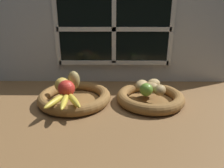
% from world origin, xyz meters
% --- Properties ---
extents(ground_plane, '(1.40, 0.90, 0.03)m').
position_xyz_m(ground_plane, '(0.00, 0.00, -0.01)').
color(ground_plane, brown).
extents(back_wall, '(1.40, 0.05, 0.55)m').
position_xyz_m(back_wall, '(0.00, 0.30, 0.28)').
color(back_wall, silver).
rests_on(back_wall, ground_plane).
extents(fruit_bowl_left, '(0.34, 0.34, 0.05)m').
position_xyz_m(fruit_bowl_left, '(-0.18, -0.01, 0.02)').
color(fruit_bowl_left, brown).
rests_on(fruit_bowl_left, ground_plane).
extents(fruit_bowl_right, '(0.31, 0.31, 0.05)m').
position_xyz_m(fruit_bowl_right, '(0.17, -0.01, 0.02)').
color(fruit_bowl_right, brown).
rests_on(fruit_bowl_right, ground_plane).
extents(apple_golden_left, '(0.07, 0.07, 0.07)m').
position_xyz_m(apple_golden_left, '(-0.24, -0.01, 0.09)').
color(apple_golden_left, gold).
rests_on(apple_golden_left, fruit_bowl_left).
extents(apple_red_front, '(0.07, 0.07, 0.07)m').
position_xyz_m(apple_red_front, '(-0.21, -0.06, 0.09)').
color(apple_red_front, red).
rests_on(apple_red_front, fruit_bowl_left).
extents(pear_brown, '(0.07, 0.06, 0.09)m').
position_xyz_m(pear_brown, '(-0.19, 0.03, 0.09)').
color(pear_brown, olive).
rests_on(pear_brown, fruit_bowl_left).
extents(banana_bunch_front, '(0.16, 0.17, 0.03)m').
position_xyz_m(banana_bunch_front, '(-0.20, -0.13, 0.06)').
color(banana_bunch_front, gold).
rests_on(banana_bunch_front, fruit_bowl_left).
extents(potato_oblong, '(0.09, 0.10, 0.05)m').
position_xyz_m(potato_oblong, '(0.13, 0.02, 0.07)').
color(potato_oblong, tan).
rests_on(potato_oblong, fruit_bowl_right).
extents(potato_large, '(0.10, 0.09, 0.05)m').
position_xyz_m(potato_large, '(0.17, -0.01, 0.07)').
color(potato_large, '#A38451').
rests_on(potato_large, fruit_bowl_right).
extents(potato_small, '(0.08, 0.08, 0.05)m').
position_xyz_m(potato_small, '(0.21, -0.05, 0.08)').
color(potato_small, '#A38451').
rests_on(potato_small, fruit_bowl_right).
extents(potato_back, '(0.09, 0.08, 0.05)m').
position_xyz_m(potato_back, '(0.19, 0.03, 0.08)').
color(potato_back, tan).
rests_on(potato_back, fruit_bowl_right).
extents(lime_near, '(0.06, 0.06, 0.06)m').
position_xyz_m(lime_near, '(0.14, -0.05, 0.08)').
color(lime_near, olive).
rests_on(lime_near, fruit_bowl_right).
extents(chili_pepper, '(0.11, 0.08, 0.02)m').
position_xyz_m(chili_pepper, '(0.19, -0.00, 0.06)').
color(chili_pepper, red).
rests_on(chili_pepper, fruit_bowl_right).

